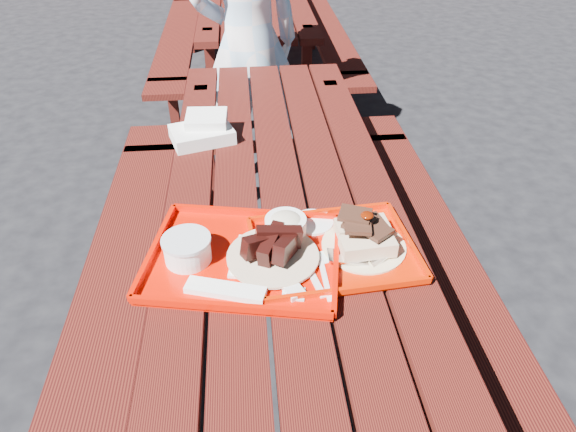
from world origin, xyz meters
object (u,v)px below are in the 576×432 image
object	(u,v)px
picnic_table_near	(284,251)
picnic_table_far	(253,15)
near_tray	(331,239)
person	(248,45)
far_tray	(240,256)

from	to	relation	value
picnic_table_near	picnic_table_far	xyz separation A→B (m)	(0.00, 2.80, 0.00)
near_tray	person	distance (m)	1.62
near_tray	far_tray	xyz separation A→B (m)	(-0.25, -0.04, -0.01)
person	picnic_table_near	bearing A→B (deg)	77.09
near_tray	far_tray	distance (m)	0.26
picnic_table_near	far_tray	xyz separation A→B (m)	(-0.14, -0.26, 0.22)
picnic_table_near	person	size ratio (longest dim) A/B	1.51
near_tray	person	size ratio (longest dim) A/B	0.29
picnic_table_far	near_tray	world-z (taller)	near_tray
picnic_table_far	near_tray	distance (m)	3.03
picnic_table_far	person	size ratio (longest dim) A/B	1.51
picnic_table_near	far_tray	bearing A→B (deg)	-118.37
far_tray	picnic_table_near	bearing A→B (deg)	61.63
picnic_table_far	person	distance (m)	1.43
near_tray	person	world-z (taller)	person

